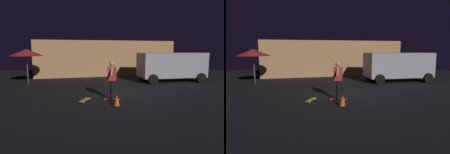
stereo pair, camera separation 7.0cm
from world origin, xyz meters
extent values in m
plane|color=black|center=(0.00, 0.00, 0.00)|extent=(28.00, 28.00, 0.00)
cube|color=tan|center=(1.06, 8.30, 1.50)|extent=(11.97, 3.34, 3.01)
cube|color=#B2B2B7|center=(4.87, 3.23, 1.18)|extent=(4.69, 2.14, 1.70)
cube|color=black|center=(7.14, 3.11, 1.53)|extent=(0.15, 1.75, 0.64)
cylinder|color=black|center=(6.67, 4.13, 0.33)|extent=(0.67, 0.25, 0.66)
cylinder|color=black|center=(6.56, 2.15, 0.33)|extent=(0.67, 0.25, 0.66)
cylinder|color=black|center=(3.17, 4.31, 0.33)|extent=(0.67, 0.25, 0.66)
cylinder|color=black|center=(3.07, 2.34, 0.33)|extent=(0.67, 0.25, 0.66)
cylinder|color=slate|center=(-4.89, 4.24, 1.10)|extent=(0.05, 0.05, 2.20)
cone|color=#A52626|center=(-4.89, 4.24, 2.08)|extent=(2.10, 2.10, 0.45)
cube|color=#AD1E23|center=(-0.53, -0.95, 0.06)|extent=(0.80, 0.43, 0.02)
sphere|color=silver|center=(-0.22, -0.96, 0.03)|extent=(0.05, 0.05, 0.05)
sphere|color=silver|center=(-0.27, -1.13, 0.03)|extent=(0.05, 0.05, 0.05)
sphere|color=silver|center=(-0.79, -0.78, 0.03)|extent=(0.05, 0.05, 0.05)
sphere|color=silver|center=(-0.84, -0.94, 0.03)|extent=(0.05, 0.05, 0.05)
cube|color=gold|center=(-1.73, -0.85, 0.06)|extent=(0.58, 0.77, 0.02)
sphere|color=silver|center=(-1.82, -1.15, 0.03)|extent=(0.05, 0.05, 0.05)
sphere|color=silver|center=(-1.96, -1.06, 0.03)|extent=(0.05, 0.05, 0.05)
sphere|color=silver|center=(-1.50, -0.64, 0.03)|extent=(0.05, 0.05, 0.05)
sphere|color=silver|center=(-1.65, -0.55, 0.03)|extent=(0.05, 0.05, 0.05)
cylinder|color=black|center=(-0.49, -0.85, 0.48)|extent=(0.14, 0.14, 0.82)
cylinder|color=black|center=(-0.56, -1.06, 0.48)|extent=(0.14, 0.14, 0.82)
cube|color=red|center=(-0.53, -0.95, 1.19)|extent=(0.43, 0.33, 0.60)
sphere|color=tan|center=(-0.53, -0.95, 1.62)|extent=(0.23, 0.23, 0.23)
cylinder|color=tan|center=(-0.46, -0.74, 1.34)|extent=(0.25, 0.54, 0.46)
cylinder|color=tan|center=(-0.60, -1.16, 1.34)|extent=(0.25, 0.54, 0.46)
cube|color=black|center=(-0.57, -1.91, 0.01)|extent=(0.34, 0.34, 0.03)
cone|color=#EA5914|center=(-0.57, -1.91, 0.23)|extent=(0.28, 0.28, 0.46)
camera|label=1|loc=(-2.58, -9.24, 2.25)|focal=31.25mm
camera|label=2|loc=(-2.51, -9.26, 2.25)|focal=31.25mm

